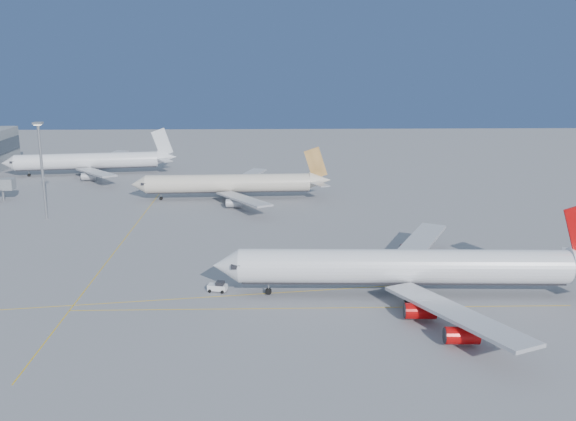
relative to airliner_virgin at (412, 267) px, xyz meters
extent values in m
plane|color=slate|center=(-22.10, 8.15, -5.52)|extent=(500.00, 500.00, 0.00)
cylinder|color=gray|center=(-108.10, 80.15, -2.92)|extent=(0.70, 0.70, 5.20)
cube|color=gray|center=(-106.10, 80.15, -0.32)|extent=(3.20, 3.60, 3.40)
cube|color=#E4AE0C|center=(-17.10, -5.85, -5.51)|extent=(90.00, 0.18, 0.02)
cube|color=#E4AE0C|center=(-22.10, 2.15, -5.51)|extent=(118.86, 16.88, 0.02)
cube|color=#E4AE0C|center=(-62.10, 38.15, -5.51)|extent=(0.18, 140.00, 0.02)
cylinder|color=white|center=(-1.62, 0.06, 0.18)|extent=(61.62, 8.67, 6.36)
cone|color=white|center=(-34.72, 1.31, 0.18)|extent=(5.17, 6.54, 6.36)
cube|color=black|center=(-32.63, 1.23, 0.84)|extent=(1.98, 6.11, 0.77)
cube|color=#B7B7BC|center=(3.27, -17.95, -1.57)|extent=(18.03, 31.38, 0.60)
cube|color=#B7B7BC|center=(4.61, 17.65, -1.57)|extent=(19.99, 30.71, 0.60)
cylinder|color=gray|center=(-26.78, 1.01, -3.65)|extent=(0.26, 0.26, 2.52)
cylinder|color=black|center=(-26.78, 1.01, -4.92)|extent=(1.23, 0.81, 1.21)
cylinder|color=gray|center=(-0.69, -4.47, -3.65)|extent=(0.35, 0.35, 2.52)
cylinder|color=black|center=(-0.69, -4.47, -4.92)|extent=(1.24, 1.03, 1.21)
cylinder|color=gray|center=(-0.35, 4.51, -3.65)|extent=(0.35, 0.35, 2.52)
cylinder|color=black|center=(-0.35, 4.51, -4.92)|extent=(1.24, 1.03, 1.21)
cylinder|color=#AF0708|center=(-0.95, -12.06, -3.62)|extent=(5.36, 2.94, 2.74)
cylinder|color=#AF0708|center=(3.35, -21.77, -3.62)|extent=(5.36, 2.94, 2.74)
cylinder|color=#AF0708|center=(-0.04, 12.10, -3.62)|extent=(5.36, 2.94, 2.74)
cylinder|color=#AF0708|center=(4.97, 21.46, -3.62)|extent=(5.36, 2.94, 2.74)
cylinder|color=beige|center=(-39.50, 80.72, -0.55)|extent=(50.34, 7.63, 5.50)
cone|color=beige|center=(-66.68, 79.56, -0.55)|extent=(4.57, 5.68, 5.50)
cone|color=beige|center=(-11.07, 81.93, 0.03)|extent=(6.97, 5.51, 5.22)
cube|color=black|center=(-64.84, 79.63, 0.03)|extent=(1.76, 5.28, 0.68)
cube|color=#B7B7BC|center=(-34.20, 65.78, -2.06)|extent=(17.23, 26.11, 0.53)
cube|color=#B7B7BC|center=(-35.49, 96.05, -2.06)|extent=(15.35, 26.74, 0.53)
cube|color=#DBA152|center=(-12.52, 81.87, 5.40)|extent=(7.43, 0.75, 10.20)
cylinder|color=gray|center=(-60.05, 79.84, -3.88)|extent=(0.23, 0.23, 2.22)
cylinder|color=black|center=(-60.05, 79.84, -4.99)|extent=(1.09, 0.72, 1.06)
cylinder|color=gray|center=(-38.37, 76.85, -3.88)|extent=(0.31, 0.31, 2.22)
cylinder|color=black|center=(-38.37, 76.85, -4.99)|extent=(1.10, 0.91, 1.06)
cylinder|color=gray|center=(-38.70, 84.66, -3.88)|extent=(0.31, 0.31, 2.22)
cylinder|color=black|center=(-38.70, 84.66, -4.99)|extent=(1.10, 0.91, 1.06)
cylinder|color=#B7B7BC|center=(-37.08, 68.36, -3.87)|extent=(4.73, 2.61, 2.41)
cylinder|color=#B7B7BC|center=(-38.14, 93.24, -3.87)|extent=(4.73, 2.61, 2.41)
cylinder|color=white|center=(-93.75, 121.44, -0.36)|extent=(50.88, 12.91, 5.67)
cone|color=white|center=(-120.99, 117.47, -0.36)|extent=(5.32, 6.26, 5.67)
cone|color=white|center=(-65.21, 125.60, 0.25)|extent=(7.79, 6.35, 5.38)
cube|color=black|center=(-119.09, 117.75, 0.25)|extent=(2.38, 5.56, 0.71)
cube|color=#B7B7BC|center=(-86.95, 106.91, -1.92)|extent=(19.70, 25.51, 0.56)
cube|color=#B7B7BC|center=(-91.38, 137.31, -1.92)|extent=(13.27, 27.61, 0.56)
cube|color=silver|center=(-66.72, 125.39, 5.87)|extent=(7.77, 1.57, 10.71)
cylinder|color=gray|center=(-114.28, 118.45, -3.80)|extent=(0.24, 0.24, 2.33)
cylinder|color=black|center=(-114.28, 118.45, -4.96)|extent=(1.20, 0.86, 1.11)
cylinder|color=gray|center=(-92.17, 117.59, -3.80)|extent=(0.32, 0.32, 2.33)
cylinder|color=black|center=(-92.17, 117.59, -4.96)|extent=(1.23, 1.06, 1.11)
cylinder|color=gray|center=(-93.33, 125.60, -3.80)|extent=(0.32, 0.32, 2.33)
cylinder|color=black|center=(-93.33, 125.60, -4.96)|extent=(1.23, 1.06, 1.11)
cylinder|color=#B7B7BC|center=(-90.16, 109.21, -3.81)|extent=(5.17, 3.20, 2.53)
cylinder|color=#B7B7BC|center=(-93.80, 134.20, -3.81)|extent=(5.17, 3.20, 2.53)
cube|color=white|center=(-36.56, 2.82, -4.71)|extent=(3.91, 2.58, 1.08)
cube|color=black|center=(-36.03, 2.70, -3.90)|extent=(1.75, 1.82, 0.81)
cylinder|color=black|center=(-38.00, 2.19, -5.20)|extent=(0.68, 0.45, 0.63)
cylinder|color=black|center=(-37.56, 4.03, -5.20)|extent=(0.68, 0.45, 0.63)
cylinder|color=black|center=(-35.55, 1.62, -5.20)|extent=(0.68, 0.45, 0.63)
cylinder|color=black|center=(-35.12, 3.45, -5.20)|extent=(0.68, 0.45, 0.63)
cylinder|color=gray|center=(-87.60, 58.07, 7.42)|extent=(0.72, 0.72, 25.87)
cube|color=gray|center=(-87.60, 58.07, 20.56)|extent=(2.28, 2.28, 0.52)
cube|color=white|center=(-87.60, 58.07, 20.14)|extent=(1.66, 1.66, 0.26)
camera|label=1|loc=(-25.99, -112.65, 39.56)|focal=40.00mm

